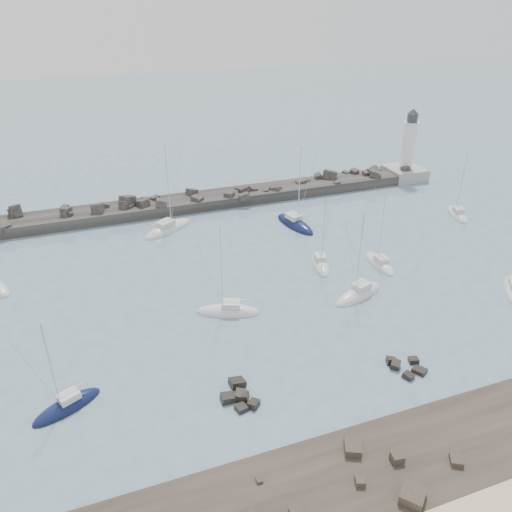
# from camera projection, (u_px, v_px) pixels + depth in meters

# --- Properties ---
(ground) EXTENTS (400.00, 400.00, 0.00)m
(ground) POSITION_uv_depth(u_px,v_px,m) (245.00, 334.00, 55.50)
(ground) COLOR slate
(ground) RESTS_ON ground
(rock_shelf) EXTENTS (140.00, 12.00, 1.80)m
(rock_shelf) POSITION_uv_depth(u_px,v_px,m) (337.00, 504.00, 37.20)
(rock_shelf) COLOR #2C241E
(rock_shelf) RESTS_ON ground
(rock_cluster_near) EXTENTS (3.45, 4.78, 1.43)m
(rock_cluster_near) POSITION_uv_depth(u_px,v_px,m) (239.00, 397.00, 46.75)
(rock_cluster_near) COLOR black
(rock_cluster_near) RESTS_ON ground
(rock_cluster_far) EXTENTS (3.56, 3.76, 1.23)m
(rock_cluster_far) POSITION_uv_depth(u_px,v_px,m) (406.00, 367.00, 50.49)
(rock_cluster_far) COLOR black
(rock_cluster_far) RESTS_ON ground
(breakwater) EXTENTS (115.00, 7.18, 5.15)m
(breakwater) POSITION_uv_depth(u_px,v_px,m) (132.00, 213.00, 84.60)
(breakwater) COLOR #2B2826
(breakwater) RESTS_ON ground
(lighthouse) EXTENTS (7.00, 7.00, 14.60)m
(lighthouse) POSITION_uv_depth(u_px,v_px,m) (406.00, 164.00, 99.66)
(lighthouse) COLOR gray
(lighthouse) RESTS_ON ground
(sailboat_2) EXTENTS (6.84, 4.69, 10.67)m
(sailboat_2) POSITION_uv_depth(u_px,v_px,m) (67.00, 407.00, 45.68)
(sailboat_2) COLOR #0D153A
(sailboat_2) RESTS_ON ground
(sailboat_3) EXTENTS (9.53, 7.44, 14.82)m
(sailboat_3) POSITION_uv_depth(u_px,v_px,m) (168.00, 229.00, 79.44)
(sailboat_3) COLOR silver
(sailboat_3) RESTS_ON ground
(sailboat_4) EXTENTS (7.93, 5.04, 12.13)m
(sailboat_4) POSITION_uv_depth(u_px,v_px,m) (228.00, 312.00, 59.13)
(sailboat_4) COLOR silver
(sailboat_4) RESTS_ON ground
(sailboat_5) EXTENTS (3.81, 7.17, 11.01)m
(sailboat_5) POSITION_uv_depth(u_px,v_px,m) (320.00, 264.00, 69.29)
(sailboat_5) COLOR silver
(sailboat_5) RESTS_ON ground
(sailboat_6) EXTENTS (4.60, 9.44, 14.39)m
(sailboat_6) POSITION_uv_depth(u_px,v_px,m) (295.00, 225.00, 80.99)
(sailboat_6) COLOR #0D153A
(sailboat_6) RESTS_ON ground
(sailboat_7) EXTENTS (8.21, 4.88, 12.60)m
(sailboat_7) POSITION_uv_depth(u_px,v_px,m) (358.00, 295.00, 62.41)
(sailboat_7) COLOR silver
(sailboat_7) RESTS_ON ground
(sailboat_8) EXTENTS (2.51, 7.17, 11.27)m
(sailboat_8) POSITION_uv_depth(u_px,v_px,m) (379.00, 264.00, 69.46)
(sailboat_8) COLOR silver
(sailboat_8) RESTS_ON ground
(sailboat_10) EXTENTS (4.25, 7.51, 11.49)m
(sailboat_10) POSITION_uv_depth(u_px,v_px,m) (457.00, 215.00, 84.52)
(sailboat_10) COLOR silver
(sailboat_10) RESTS_ON ground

